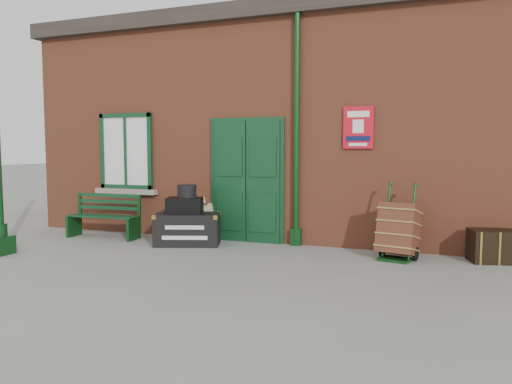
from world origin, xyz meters
The scene contains 10 objects.
ground centered at (0.00, 0.00, 0.00)m, with size 80.00×80.00×0.00m, color gray.
station_building centered at (0.00, 3.49, 2.16)m, with size 10.30×4.30×4.36m.
bench centered at (-3.00, 0.88, 0.43)m, with size 1.41×0.49×0.86m.
houdini_trunk centered at (-1.17, 0.80, 0.28)m, with size 1.12×0.62×0.56m, color black.
strongbox centered at (-1.22, 0.80, 0.70)m, with size 0.62×0.45×0.28m, color black.
hatbox centered at (-1.19, 0.83, 0.95)m, with size 0.34×0.34×0.22m, color black.
suitcase_back centered at (-1.26, 1.25, 0.40)m, with size 0.22×0.55×0.77m, color tan.
suitcase_front centered at (-1.08, 1.25, 0.34)m, with size 0.20×0.49×0.66m, color tan.
porter_trolley centered at (2.43, 0.94, 0.45)m, with size 0.67×0.71×1.16m.
dark_trunk centered at (3.79, 1.25, 0.25)m, with size 0.68×0.44×0.49m, color black.
Camera 1 is at (3.11, -6.91, 1.70)m, focal length 35.00 mm.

